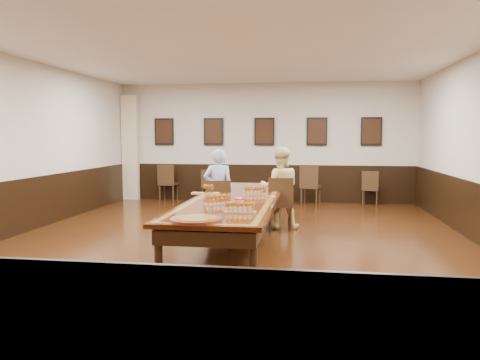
% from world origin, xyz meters
% --- Properties ---
extents(floor, '(8.00, 10.00, 0.02)m').
position_xyz_m(floor, '(0.00, 0.00, -0.01)').
color(floor, black).
rests_on(floor, ground).
extents(ceiling, '(8.00, 10.00, 0.02)m').
position_xyz_m(ceiling, '(0.00, 0.00, 3.21)').
color(ceiling, white).
rests_on(ceiling, floor).
extents(wall_back, '(8.00, 0.02, 3.20)m').
position_xyz_m(wall_back, '(0.00, 5.01, 1.60)').
color(wall_back, beige).
rests_on(wall_back, floor).
extents(wall_front, '(8.00, 0.02, 3.20)m').
position_xyz_m(wall_front, '(0.00, -5.01, 1.60)').
color(wall_front, beige).
rests_on(wall_front, floor).
extents(wall_left, '(0.02, 10.00, 3.20)m').
position_xyz_m(wall_left, '(-4.01, 0.00, 1.60)').
color(wall_left, beige).
rests_on(wall_left, floor).
extents(chair_man, '(0.54, 0.57, 0.96)m').
position_xyz_m(chair_man, '(-0.48, 0.93, 0.48)').
color(chair_man, '#311915').
rests_on(chair_man, floor).
extents(chair_woman, '(0.52, 0.56, 1.00)m').
position_xyz_m(chair_woman, '(0.67, 1.19, 0.50)').
color(chair_woman, '#311915').
rests_on(chair_woman, floor).
extents(spare_chair_a, '(0.48, 0.52, 1.00)m').
position_xyz_m(spare_chair_a, '(-2.64, 4.76, 0.50)').
color(spare_chair_a, '#311915').
rests_on(spare_chair_a, floor).
extents(spare_chair_b, '(0.49, 0.52, 0.88)m').
position_xyz_m(spare_chair_b, '(-1.47, 4.67, 0.44)').
color(spare_chair_b, '#311915').
rests_on(spare_chair_b, floor).
extents(spare_chair_c, '(0.58, 0.61, 1.02)m').
position_xyz_m(spare_chair_c, '(1.26, 4.46, 0.51)').
color(spare_chair_c, '#311915').
rests_on(spare_chair_c, floor).
extents(spare_chair_d, '(0.51, 0.53, 0.89)m').
position_xyz_m(spare_chair_d, '(2.79, 4.66, 0.44)').
color(spare_chair_d, '#311915').
rests_on(spare_chair_d, floor).
extents(person_man, '(0.62, 0.48, 1.53)m').
position_xyz_m(person_man, '(-0.50, 1.03, 0.77)').
color(person_man, '#506BC9').
rests_on(person_man, floor).
extents(person_woman, '(0.84, 0.69, 1.57)m').
position_xyz_m(person_woman, '(0.66, 1.30, 0.78)').
color(person_woman, beige).
rests_on(person_woman, floor).
extents(pink_phone, '(0.14, 0.17, 0.01)m').
position_xyz_m(pink_phone, '(0.60, 0.22, 0.76)').
color(pink_phone, '#F7529B').
rests_on(pink_phone, conference_table).
extents(curtain, '(0.45, 0.18, 2.90)m').
position_xyz_m(curtain, '(-3.75, 4.82, 1.45)').
color(curtain, '#CAAF8B').
rests_on(curtain, floor).
extents(wainscoting, '(8.00, 10.00, 1.00)m').
position_xyz_m(wainscoting, '(0.00, 0.00, 0.50)').
color(wainscoting, black).
rests_on(wainscoting, floor).
extents(conference_table, '(1.40, 5.00, 0.76)m').
position_xyz_m(conference_table, '(0.00, 0.00, 0.61)').
color(conference_table, black).
rests_on(conference_table, floor).
extents(posters, '(6.14, 0.04, 0.74)m').
position_xyz_m(posters, '(0.00, 4.94, 1.90)').
color(posters, black).
rests_on(posters, wall_back).
extents(flight_a, '(0.49, 0.16, 0.18)m').
position_xyz_m(flight_a, '(-0.58, 0.36, 0.83)').
color(flight_a, '#A26B44').
rests_on(flight_a, conference_table).
extents(flight_b, '(0.43, 0.19, 0.15)m').
position_xyz_m(flight_b, '(0.29, 0.36, 0.82)').
color(flight_b, '#A26B44').
rests_on(flight_b, conference_table).
extents(flight_c, '(0.43, 0.36, 0.16)m').
position_xyz_m(flight_c, '(-0.12, -0.85, 0.83)').
color(flight_c, '#A26B44').
rests_on(flight_c, conference_table).
extents(flight_d, '(0.43, 0.16, 0.16)m').
position_xyz_m(flight_d, '(0.31, -1.56, 0.82)').
color(flight_d, '#A26B44').
rests_on(flight_d, conference_table).
extents(red_plate_grp, '(0.18, 0.18, 0.02)m').
position_xyz_m(red_plate_grp, '(0.09, -0.20, 0.76)').
color(red_plate_grp, red).
rests_on(red_plate_grp, conference_table).
extents(carved_platter, '(0.72, 0.72, 0.05)m').
position_xyz_m(carved_platter, '(-0.13, -2.24, 0.77)').
color(carved_platter, '#501B10').
rests_on(carved_platter, conference_table).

